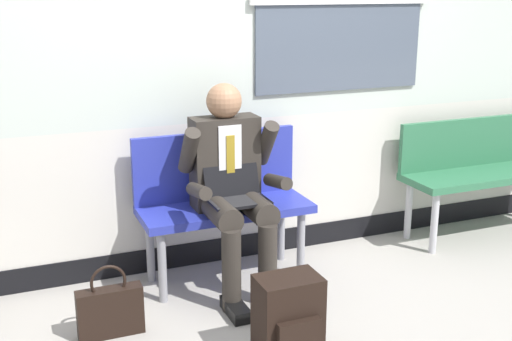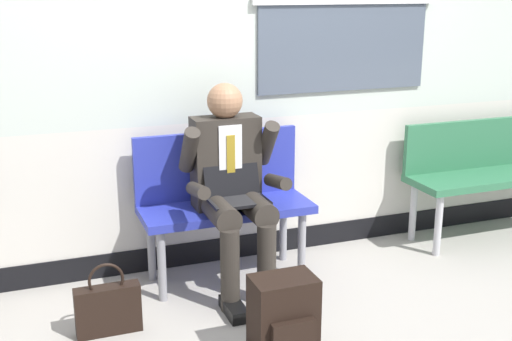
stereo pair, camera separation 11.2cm
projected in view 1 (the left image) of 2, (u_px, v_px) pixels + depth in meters
ground_plane at (283, 294)px, 3.88m from camera, size 18.00×18.00×0.00m
station_wall at (242, 41)px, 4.09m from camera, size 6.49×0.17×2.90m
bench_with_person at (221, 195)px, 4.00m from camera, size 1.05×0.42×0.91m
bench_empty at (482, 165)px, 4.74m from camera, size 1.28×0.42×0.85m
person_seated at (232, 184)px, 3.79m from camera, size 0.57×0.70×1.24m
backpack at (289, 319)px, 3.17m from camera, size 0.31×0.25×0.43m
handbag at (110, 310)px, 3.39m from camera, size 0.34×0.09×0.40m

